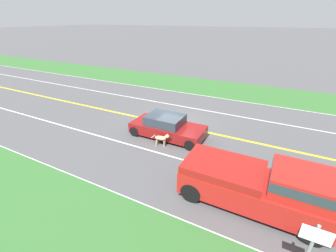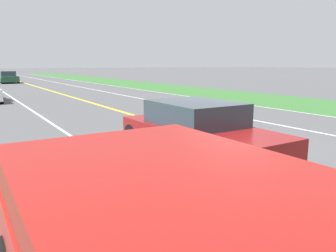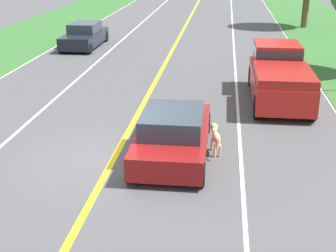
{
  "view_description": "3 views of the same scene",
  "coord_description": "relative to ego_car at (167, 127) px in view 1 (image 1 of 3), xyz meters",
  "views": [
    {
      "loc": [
        12.3,
        5.99,
        6.48
      ],
      "look_at": [
        2.26,
        0.81,
        1.05
      ],
      "focal_mm": 24.0,
      "sensor_mm": 36.0,
      "label": 1
    },
    {
      "loc": [
        6.18,
        6.41,
        2.19
      ],
      "look_at": [
        2.33,
        0.23,
        0.81
      ],
      "focal_mm": 35.0,
      "sensor_mm": 36.0,
      "label": 2
    },
    {
      "loc": [
        2.89,
        -11.59,
        5.47
      ],
      "look_at": [
        1.49,
        0.13,
        0.96
      ],
      "focal_mm": 50.0,
      "sensor_mm": 36.0,
      "label": 3
    }
  ],
  "objects": [
    {
      "name": "grass_verge_right",
      "position": [
        8.4,
        -0.41,
        -0.6
      ],
      "size": [
        6.0,
        160.0,
        0.03
      ],
      "primitive_type": "cube",
      "color": "#33662D",
      "rests_on": "ground"
    },
    {
      "name": "ground_plane",
      "position": [
        -1.6,
        -0.41,
        -0.62
      ],
      "size": [
        400.0,
        400.0,
        0.0
      ],
      "primitive_type": "plane",
      "color": "#4C4C4F"
    },
    {
      "name": "dog",
      "position": [
        1.18,
        0.3,
        -0.12
      ],
      "size": [
        0.37,
        1.14,
        0.79
      ],
      "rotation": [
        0.0,
        0.0,
        0.2
      ],
      "color": "#D1B784",
      "rests_on": "ground"
    },
    {
      "name": "centre_divider_line",
      "position": [
        -1.6,
        -0.41,
        -0.61
      ],
      "size": [
        0.18,
        160.0,
        0.01
      ],
      "primitive_type": "cube",
      "color": "yellow",
      "rests_on": "ground"
    },
    {
      "name": "pickup_truck",
      "position": [
        3.42,
        5.59,
        0.36
      ],
      "size": [
        2.05,
        5.22,
        1.93
      ],
      "color": "red",
      "rests_on": "ground"
    },
    {
      "name": "lane_edge_line_right",
      "position": [
        5.4,
        -0.41,
        -0.61
      ],
      "size": [
        0.14,
        160.0,
        0.01
      ],
      "primitive_type": "cube",
      "color": "white",
      "rests_on": "ground"
    },
    {
      "name": "lane_dash_same_dir",
      "position": [
        1.9,
        -0.41,
        -0.61
      ],
      "size": [
        0.1,
        160.0,
        0.01
      ],
      "primitive_type": "cube",
      "color": "white",
      "rests_on": "ground"
    },
    {
      "name": "lane_edge_line_left",
      "position": [
        -8.6,
        -0.41,
        -0.61
      ],
      "size": [
        0.14,
        160.0,
        0.01
      ],
      "primitive_type": "cube",
      "color": "white",
      "rests_on": "ground"
    },
    {
      "name": "lane_dash_oncoming",
      "position": [
        -5.1,
        -0.41,
        -0.61
      ],
      "size": [
        0.1,
        160.0,
        0.01
      ],
      "primitive_type": "cube",
      "color": "white",
      "rests_on": "ground"
    },
    {
      "name": "grass_verge_left",
      "position": [
        -11.6,
        -0.41,
        -0.6
      ],
      "size": [
        6.0,
        160.0,
        0.03
      ],
      "primitive_type": "cube",
      "color": "#33662D",
      "rests_on": "ground"
    },
    {
      "name": "ego_car",
      "position": [
        0.0,
        0.0,
        0.0
      ],
      "size": [
        1.94,
        4.41,
        1.33
      ],
      "color": "maroon",
      "rests_on": "ground"
    }
  ]
}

